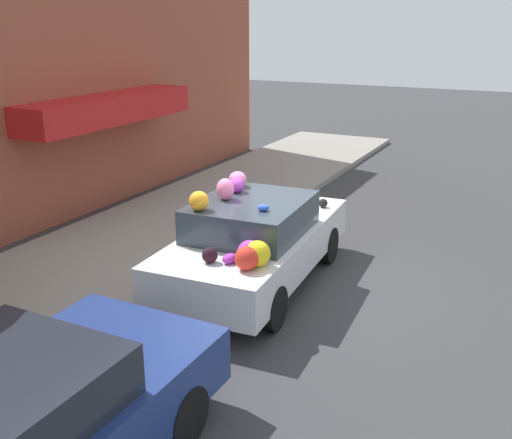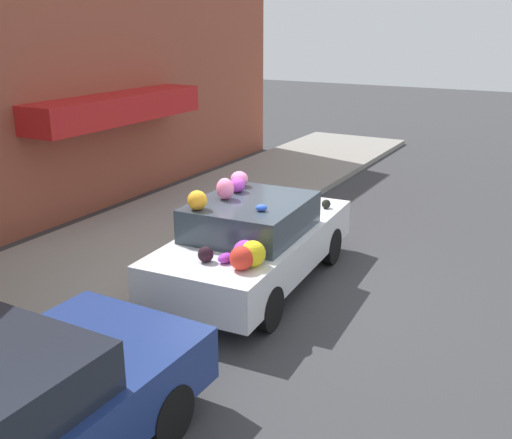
{
  "view_description": "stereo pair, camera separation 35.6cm",
  "coord_description": "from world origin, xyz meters",
  "views": [
    {
      "loc": [
        -7.6,
        -3.81,
        3.87
      ],
      "look_at": [
        0.0,
        0.03,
        1.04
      ],
      "focal_mm": 42.0,
      "sensor_mm": 36.0,
      "label": 1
    },
    {
      "loc": [
        -7.43,
        -4.12,
        3.87
      ],
      "look_at": [
        0.0,
        0.03,
        1.04
      ],
      "focal_mm": 42.0,
      "sensor_mm": 36.0,
      "label": 2
    }
  ],
  "objects": [
    {
      "name": "art_car",
      "position": [
        -0.06,
        0.02,
        0.73
      ],
      "size": [
        4.17,
        1.98,
        1.7
      ],
      "rotation": [
        0.0,
        0.0,
        0.07
      ],
      "color": "silver",
      "rests_on": "ground"
    },
    {
      "name": "building_facade",
      "position": [
        0.12,
        4.91,
        3.15
      ],
      "size": [
        18.0,
        1.2,
        6.42
      ],
      "color": "#9E4C38",
      "rests_on": "ground"
    },
    {
      "name": "sidewalk_curb",
      "position": [
        0.0,
        2.7,
        0.07
      ],
      "size": [
        24.0,
        3.2,
        0.14
      ],
      "color": "gray",
      "rests_on": "ground"
    },
    {
      "name": "fire_hydrant",
      "position": [
        1.67,
        1.78,
        0.48
      ],
      "size": [
        0.2,
        0.2,
        0.7
      ],
      "color": "gold",
      "rests_on": "sidewalk_curb"
    },
    {
      "name": "ground_plane",
      "position": [
        0.0,
        0.0,
        0.0
      ],
      "size": [
        60.0,
        60.0,
        0.0
      ],
      "primitive_type": "plane",
      "color": "#38383A"
    }
  ]
}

